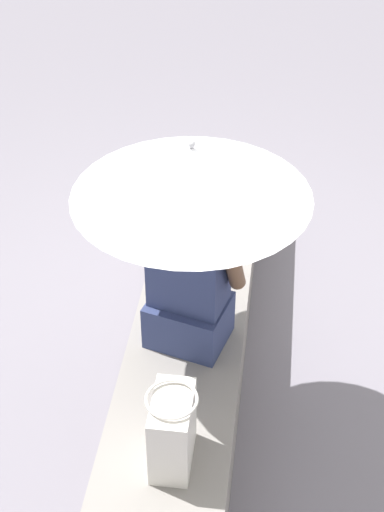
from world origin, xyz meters
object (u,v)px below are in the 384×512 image
Objects in this scene: person_seated at (189,271)px; tote_bag_canvas at (172,430)px; handbag_black at (200,196)px; parasol at (191,172)px; magazine at (185,275)px.

person_seated reaches higher than tote_bag_canvas.
handbag_black is at bearing -176.81° from tote_bag_canvas.
parasol reaches higher than handbag_black.
parasol is at bearing 23.18° from magazine.
magazine is (-0.46, -0.09, -0.89)m from parasol.
person_seated is at bearing -146.10° from parasol.
magazine is at bearing -168.53° from parasol.
parasol is at bearing -178.93° from tote_bag_canvas.
person_seated is 0.51m from parasol.
magazine is (-0.44, -0.08, -0.38)m from person_seated.
tote_bag_canvas is (1.65, 0.09, 0.03)m from handbag_black.
handbag_black is (-0.97, -0.06, -0.25)m from person_seated.
parasol is (0.02, 0.02, 0.51)m from person_seated.
person_seated is 3.21× the size of magazine.
parasol reaches higher than magazine.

